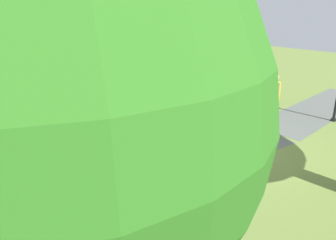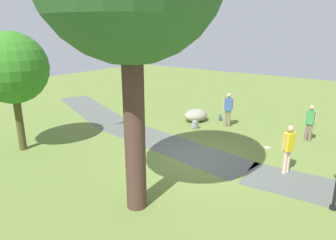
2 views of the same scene
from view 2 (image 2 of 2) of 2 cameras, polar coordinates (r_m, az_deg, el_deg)
The scene contains 11 objects.
ground_plane at distance 12.01m, azimuth 5.28°, elevation -7.38°, with size 48.00×48.00×0.00m, color olive.
footpath_segment_mid at distance 13.52m, azimuth -0.18°, elevation -4.45°, with size 8.20×3.07×0.01m.
footpath_segment_far at distance 20.07m, azimuth -14.44°, elevation 2.11°, with size 8.17×4.79×0.01m.
young_tree_near_path at distance 13.51m, azimuth -27.33°, elevation 8.62°, with size 2.82×2.82×4.84m.
lawn_boulder at distance 16.78m, azimuth 5.26°, elevation 0.91°, with size 1.39×1.60×0.67m.
woman_with_handbag at distance 15.87m, azimuth 11.27°, elevation 2.37°, with size 0.47×0.38×1.78m.
man_near_boulder at distance 11.29m, azimuth 21.69°, elevation -4.50°, with size 0.35×0.49×1.76m.
passerby_on_path at distance 14.93m, azimuth 25.15°, elevation -0.09°, with size 0.52×0.27×1.69m.
handbag_on_grass at distance 17.16m, azimuth 9.81°, elevation 0.41°, with size 0.37×0.37×0.31m.
backpack_by_boulder at distance 15.54m, azimuth 5.08°, elevation -0.92°, with size 0.32×0.31×0.40m.
frisbee_on_grass at distance 13.77m, azimuth 18.16°, elevation -4.90°, with size 0.22×0.22×0.02m.
Camera 2 is at (-5.63, 9.41, 4.89)m, focal length 32.41 mm.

